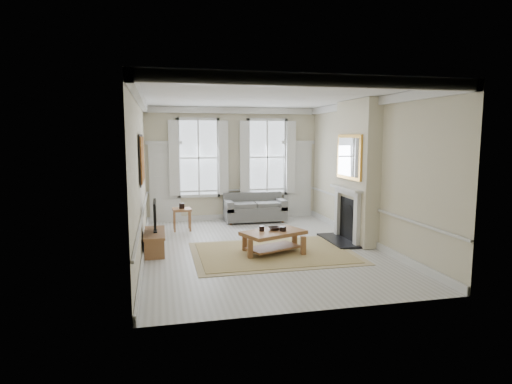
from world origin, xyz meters
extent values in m
plane|color=#B7B5AD|center=(0.00, 0.00, 0.00)|extent=(7.20, 7.20, 0.00)
plane|color=white|center=(0.00, 0.00, 3.40)|extent=(7.20, 7.20, 0.00)
plane|color=beige|center=(0.00, 3.60, 1.70)|extent=(5.20, 0.00, 5.20)
plane|color=beige|center=(-2.60, 0.00, 1.70)|extent=(0.00, 7.20, 7.20)
plane|color=beige|center=(2.60, 0.00, 1.70)|extent=(0.00, 7.20, 7.20)
cube|color=silver|center=(-2.05, 3.56, 1.15)|extent=(0.90, 0.08, 2.30)
cube|color=silver|center=(2.05, 3.56, 1.15)|extent=(0.90, 0.08, 2.30)
cube|color=#BA7D1F|center=(-2.56, 0.30, 2.05)|extent=(0.05, 1.66, 1.06)
cube|color=beige|center=(2.43, 0.20, 1.70)|extent=(0.35, 1.70, 3.38)
cube|color=black|center=(2.00, 0.20, 0.03)|extent=(0.55, 1.50, 0.05)
cube|color=silver|center=(2.20, -0.35, 0.57)|extent=(0.10, 0.18, 1.15)
cube|color=silver|center=(2.20, 0.75, 0.57)|extent=(0.10, 0.18, 1.15)
cube|color=silver|center=(2.15, 0.20, 1.30)|extent=(0.20, 1.45, 0.06)
cube|color=black|center=(2.25, 0.20, 0.55)|extent=(0.02, 0.92, 1.00)
cube|color=gold|center=(2.21, 0.20, 2.05)|extent=(0.06, 1.26, 1.06)
cube|color=#575754|center=(0.56, 3.05, 0.26)|extent=(1.80, 0.88, 0.41)
cube|color=#575754|center=(0.56, 3.39, 0.63)|extent=(1.80, 0.20, 0.44)
cube|color=#575754|center=(-0.24, 3.05, 0.51)|extent=(0.20, 0.88, 0.30)
cube|color=#575754|center=(1.36, 3.05, 0.51)|extent=(0.20, 0.88, 0.30)
cylinder|color=brown|center=(-0.22, 2.73, 0.04)|extent=(0.06, 0.06, 0.08)
cylinder|color=brown|center=(1.34, 3.37, 0.04)|extent=(0.06, 0.06, 0.08)
cube|color=brown|center=(-1.63, 2.32, 0.57)|extent=(0.50, 0.50, 0.06)
cube|color=brown|center=(-1.83, 2.13, 0.27)|extent=(0.05, 0.05, 0.54)
cube|color=brown|center=(-1.44, 2.13, 0.27)|extent=(0.05, 0.05, 0.54)
cube|color=brown|center=(-1.83, 2.52, 0.27)|extent=(0.05, 0.05, 0.54)
cube|color=brown|center=(-1.44, 2.52, 0.27)|extent=(0.05, 0.05, 0.54)
cube|color=tan|center=(0.18, -0.46, 0.01)|extent=(3.50, 2.60, 0.02)
cube|color=brown|center=(0.18, -0.46, 0.46)|extent=(1.52, 1.21, 0.08)
cube|color=brown|center=(-0.38, -0.75, 0.21)|extent=(0.10, 0.10, 0.42)
cube|color=brown|center=(0.75, -0.75, 0.21)|extent=(0.10, 0.10, 0.42)
cube|color=brown|center=(-0.38, -0.18, 0.21)|extent=(0.10, 0.10, 0.42)
cube|color=brown|center=(0.75, -0.18, 0.21)|extent=(0.10, 0.10, 0.42)
cylinder|color=black|center=(-0.07, -0.41, 0.55)|extent=(0.11, 0.11, 0.11)
cylinder|color=black|center=(0.38, -0.51, 0.55)|extent=(0.15, 0.15, 0.10)
imported|color=black|center=(0.23, -0.36, 0.53)|extent=(0.31, 0.31, 0.07)
cube|color=brown|center=(-2.34, 0.23, 0.23)|extent=(0.41, 1.27, 0.46)
cube|color=black|center=(-2.32, 0.23, 0.47)|extent=(0.08, 0.30, 0.03)
cube|color=black|center=(-2.32, 0.23, 0.86)|extent=(0.05, 0.90, 0.55)
cube|color=black|center=(-2.29, 0.23, 0.86)|extent=(0.01, 0.83, 0.49)
camera|label=1|loc=(-2.19, -9.24, 2.54)|focal=30.00mm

